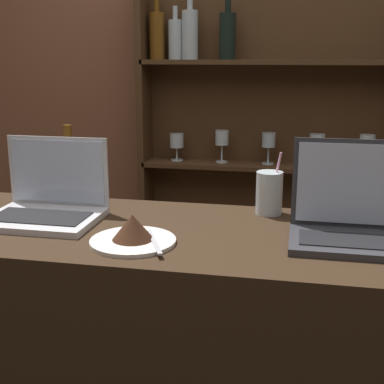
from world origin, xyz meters
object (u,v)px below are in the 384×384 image
(laptop_near, at_px, (47,202))
(laptop_far, at_px, (357,219))
(cake_plate, at_px, (133,233))
(water_glass, at_px, (269,193))
(wine_bottle_amber, at_px, (70,175))

(laptop_near, relative_size, laptop_far, 0.96)
(laptop_far, distance_m, cake_plate, 0.55)
(laptop_near, height_order, cake_plate, laptop_near)
(cake_plate, xyz_separation_m, water_glass, (0.31, 0.32, 0.04))
(laptop_far, bearing_deg, water_glass, 138.54)
(laptop_near, distance_m, wine_bottle_amber, 0.15)
(laptop_far, bearing_deg, cake_plate, -167.17)
(cake_plate, bearing_deg, laptop_far, 12.83)
(laptop_far, relative_size, wine_bottle_amber, 1.30)
(laptop_near, distance_m, cake_plate, 0.34)
(water_glass, relative_size, wine_bottle_amber, 0.74)
(laptop_near, height_order, laptop_far, laptop_far)
(laptop_far, distance_m, water_glass, 0.30)
(laptop_far, distance_m, wine_bottle_amber, 0.85)
(laptop_far, height_order, cake_plate, laptop_far)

